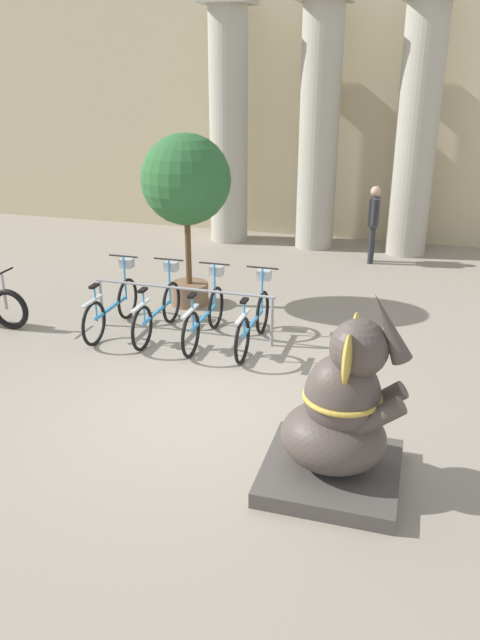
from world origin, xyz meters
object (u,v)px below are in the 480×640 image
at_px(bicycle_2, 205,315).
at_px(person_pedestrian, 374,218).
at_px(bicycle_1, 158,309).
at_px(elephant_statue, 340,420).
at_px(bicycle_3, 254,320).
at_px(bicycle_0, 113,305).
at_px(potted_tree, 186,186).

height_order(bicycle_2, person_pedestrian, person_pedestrian).
distance_m(bicycle_1, elephant_statue, 4.24).
height_order(bicycle_3, elephant_statue, elephant_statue).
xyz_separation_m(bicycle_1, bicycle_3, (1.49, -0.01, 0.00)).
distance_m(bicycle_3, elephant_statue, 3.30).
xyz_separation_m(bicycle_0, bicycle_3, (2.23, 0.03, 0.00)).
height_order(bicycle_2, potted_tree, potted_tree).
relative_size(bicycle_0, bicycle_2, 1.00).
relative_size(bicycle_0, bicycle_1, 1.00).
distance_m(bicycle_1, bicycle_3, 1.49).
bearing_deg(bicycle_1, person_pedestrian, 60.39).
bearing_deg(potted_tree, elephant_statue, -53.50).
relative_size(bicycle_0, elephant_statue, 0.87).
xyz_separation_m(elephant_statue, potted_tree, (-3.14, 4.25, 1.34)).
relative_size(bicycle_2, elephant_statue, 0.87).
distance_m(bicycle_3, person_pedestrian, 4.96).
bearing_deg(bicycle_3, potted_tree, 137.61).
bearing_deg(bicycle_3, bicycle_0, -179.28).
xyz_separation_m(person_pedestrian, potted_tree, (-2.74, -3.39, 1.08)).
relative_size(bicycle_1, potted_tree, 0.62).
xyz_separation_m(bicycle_1, person_pedestrian, (2.71, 4.77, 0.53)).
distance_m(person_pedestrian, potted_tree, 4.49).
bearing_deg(person_pedestrian, bicycle_0, -125.71).
distance_m(bicycle_3, potted_tree, 2.62).
bearing_deg(person_pedestrian, potted_tree, -128.94).
relative_size(bicycle_0, potted_tree, 0.62).
relative_size(elephant_statue, person_pedestrian, 1.27).
height_order(bicycle_2, elephant_statue, elephant_statue).
height_order(bicycle_3, person_pedestrian, person_pedestrian).
distance_m(bicycle_2, elephant_statue, 3.72).
bearing_deg(potted_tree, bicycle_1, -88.74).
distance_m(elephant_statue, person_pedestrian, 7.66).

